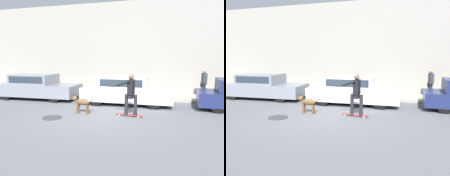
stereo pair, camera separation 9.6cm
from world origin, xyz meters
TOP-DOWN VIEW (x-y plane):
  - ground_plane at (0.00, 0.00)m, footprint 36.00×36.00m
  - back_wall at (0.00, 5.94)m, footprint 32.00×0.30m
  - sidewalk_curb at (0.00, 4.64)m, footprint 30.00×2.27m
  - parked_car_0 at (-4.60, 2.46)m, footprint 4.64×1.95m
  - parked_car_1 at (0.44, 2.46)m, footprint 4.31×1.92m
  - dog at (-0.89, 0.11)m, footprint 1.01×0.31m
  - skateboarder at (1.08, 0.18)m, footprint 2.77×0.55m
  - pedestrian_with_bag at (4.15, 4.59)m, footprint 0.28×0.63m
  - manhole_cover at (-1.69, -0.78)m, footprint 0.75×0.75m
  - fire_hydrant at (-7.07, 3.25)m, footprint 0.18×0.18m

SIDE VIEW (x-z plane):
  - ground_plane at x=0.00m, z-range 0.00..0.00m
  - manhole_cover at x=-1.69m, z-range 0.00..0.01m
  - sidewalk_curb at x=0.00m, z-range 0.00..0.13m
  - fire_hydrant at x=-7.07m, z-range 0.02..0.68m
  - dog at x=-0.89m, z-range 0.11..0.80m
  - parked_car_0 at x=-4.60m, z-range -0.03..1.32m
  - parked_car_1 at x=0.44m, z-range -0.02..1.31m
  - skateboarder at x=1.08m, z-range 0.11..1.74m
  - pedestrian_with_bag at x=4.15m, z-range 0.22..1.72m
  - back_wall at x=0.00m, z-range 0.00..5.69m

